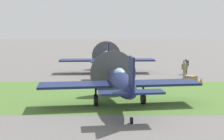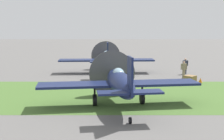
{
  "view_description": "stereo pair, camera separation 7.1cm",
  "coord_description": "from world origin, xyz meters",
  "px_view_note": "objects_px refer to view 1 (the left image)",
  "views": [
    {
      "loc": [
        -0.1,
        -32.79,
        5.4
      ],
      "look_at": [
        -0.06,
        -5.66,
        1.41
      ],
      "focal_mm": 50.33,
      "sensor_mm": 36.0,
      "label": 1
    },
    {
      "loc": [
        -0.03,
        -32.79,
        5.4
      ],
      "look_at": [
        -0.06,
        -5.66,
        1.41
      ],
      "focal_mm": 50.33,
      "sensor_mm": 36.0,
      "label": 2
    }
  ],
  "objects_px": {
    "ground_crew_mechanic": "(185,66)",
    "runway_marker_cone": "(201,80)",
    "ground_crew_chief": "(184,69)",
    "supply_crate": "(190,79)",
    "airplane_wingman": "(120,82)",
    "airplane_lead": "(107,59)"
  },
  "relations": [
    {
      "from": "ground_crew_mechanic",
      "to": "runway_marker_cone",
      "type": "height_order",
      "value": "ground_crew_mechanic"
    },
    {
      "from": "ground_crew_chief",
      "to": "supply_crate",
      "type": "distance_m",
      "value": 2.2
    },
    {
      "from": "airplane_wingman",
      "to": "ground_crew_chief",
      "type": "bearing_deg",
      "value": 50.41
    },
    {
      "from": "airplane_lead",
      "to": "ground_crew_mechanic",
      "type": "relative_size",
      "value": 6.12
    },
    {
      "from": "ground_crew_chief",
      "to": "ground_crew_mechanic",
      "type": "relative_size",
      "value": 1.0
    },
    {
      "from": "airplane_wingman",
      "to": "ground_crew_chief",
      "type": "relative_size",
      "value": 6.28
    },
    {
      "from": "supply_crate",
      "to": "ground_crew_chief",
      "type": "bearing_deg",
      "value": 93.36
    },
    {
      "from": "airplane_lead",
      "to": "airplane_wingman",
      "type": "height_order",
      "value": "airplane_wingman"
    },
    {
      "from": "airplane_lead",
      "to": "runway_marker_cone",
      "type": "height_order",
      "value": "airplane_lead"
    },
    {
      "from": "ground_crew_chief",
      "to": "runway_marker_cone",
      "type": "distance_m",
      "value": 2.6
    },
    {
      "from": "ground_crew_mechanic",
      "to": "runway_marker_cone",
      "type": "xyz_separation_m",
      "value": [
        0.27,
        -5.07,
        -0.69
      ]
    },
    {
      "from": "airplane_wingman",
      "to": "ground_crew_chief",
      "type": "xyz_separation_m",
      "value": [
        6.67,
        10.68,
        -0.7
      ]
    },
    {
      "from": "airplane_wingman",
      "to": "supply_crate",
      "type": "distance_m",
      "value": 11.0
    },
    {
      "from": "airplane_lead",
      "to": "airplane_wingman",
      "type": "relative_size",
      "value": 0.98
    },
    {
      "from": "ground_crew_mechanic",
      "to": "supply_crate",
      "type": "xyz_separation_m",
      "value": [
        -0.66,
        -4.91,
        -0.59
      ]
    },
    {
      "from": "airplane_wingman",
      "to": "runway_marker_cone",
      "type": "relative_size",
      "value": 24.67
    },
    {
      "from": "supply_crate",
      "to": "airplane_lead",
      "type": "bearing_deg",
      "value": 144.92
    },
    {
      "from": "airplane_wingman",
      "to": "ground_crew_mechanic",
      "type": "xyz_separation_m",
      "value": [
        7.46,
        13.47,
        -0.7
      ]
    },
    {
      "from": "airplane_wingman",
      "to": "ground_crew_mechanic",
      "type": "relative_size",
      "value": 6.28
    },
    {
      "from": "ground_crew_mechanic",
      "to": "airplane_lead",
      "type": "bearing_deg",
      "value": -10.29
    },
    {
      "from": "airplane_lead",
      "to": "airplane_wingman",
      "type": "distance_m",
      "value": 14.14
    },
    {
      "from": "ground_crew_chief",
      "to": "ground_crew_mechanic",
      "type": "xyz_separation_m",
      "value": [
        0.79,
        2.8,
        0.0
      ]
    }
  ]
}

